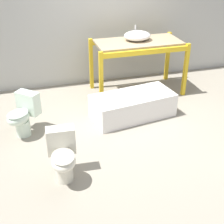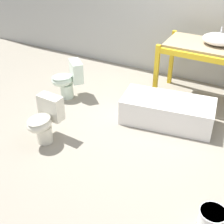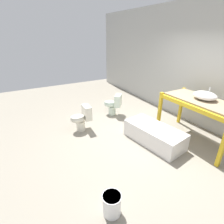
{
  "view_description": "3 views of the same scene",
  "coord_description": "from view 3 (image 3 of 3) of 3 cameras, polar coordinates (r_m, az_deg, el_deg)",
  "views": [
    {
      "loc": [
        -1.5,
        -4.28,
        2.77
      ],
      "look_at": [
        -0.45,
        -0.65,
        0.63
      ],
      "focal_mm": 50.0,
      "sensor_mm": 36.0,
      "label": 1
    },
    {
      "loc": [
        1.34,
        -3.86,
        2.83
      ],
      "look_at": [
        -0.35,
        -0.7,
        0.54
      ],
      "focal_mm": 50.0,
      "sensor_mm": 36.0,
      "label": 2
    },
    {
      "loc": [
        2.75,
        -2.41,
        2.39
      ],
      "look_at": [
        -0.52,
        -0.57,
        0.69
      ],
      "focal_mm": 28.0,
      "sensor_mm": 36.0,
      "label": 3
    }
  ],
  "objects": [
    {
      "name": "ground_plane",
      "position": [
        4.36,
        10.02,
        -9.21
      ],
      "size": [
        12.0,
        12.0,
        0.0
      ],
      "primitive_type": "plane",
      "color": "gray"
    },
    {
      "name": "warehouse_wall_rear",
      "position": [
        5.16,
        28.43,
        12.78
      ],
      "size": [
        10.8,
        0.08,
        3.2
      ],
      "color": "#ADADA8",
      "rests_on": "ground_plane"
    },
    {
      "name": "shelving_rack",
      "position": [
        4.4,
        27.08,
        1.61
      ],
      "size": [
        1.74,
        0.88,
        1.04
      ],
      "color": "gold",
      "rests_on": "ground_plane"
    },
    {
      "name": "sink_basin",
      "position": [
        4.38,
        28.09,
        4.77
      ],
      "size": [
        0.51,
        0.44,
        0.26
      ],
      "color": "white",
      "rests_on": "shelving_rack"
    },
    {
      "name": "bathtub_main",
      "position": [
        4.24,
        13.57,
        -6.82
      ],
      "size": [
        1.49,
        0.85,
        0.41
      ],
      "rotation": [
        0.0,
        0.0,
        0.15
      ],
      "color": "white",
      "rests_on": "ground_plane"
    },
    {
      "name": "toilet_near",
      "position": [
        4.65,
        -9.9,
        -1.9
      ],
      "size": [
        0.37,
        0.56,
        0.67
      ],
      "rotation": [
        0.0,
        0.0,
        -0.06
      ],
      "color": "silver",
      "rests_on": "ground_plane"
    },
    {
      "name": "toilet_far",
      "position": [
        5.48,
        0.43,
        2.63
      ],
      "size": [
        0.61,
        0.62,
        0.67
      ],
      "rotation": [
        0.0,
        0.0,
        -0.75
      ],
      "color": "silver",
      "rests_on": "ground_plane"
    },
    {
      "name": "bucket_white",
      "position": [
        2.79,
        -0.06,
        -27.85
      ],
      "size": [
        0.28,
        0.28,
        0.34
      ],
      "color": "white",
      "rests_on": "ground_plane"
    }
  ]
}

